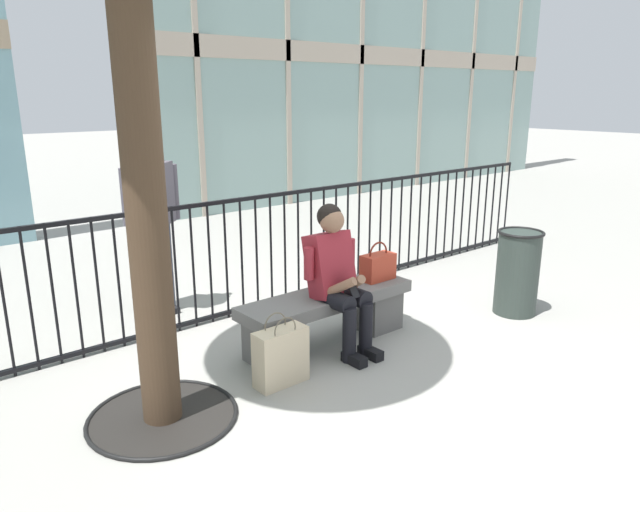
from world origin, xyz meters
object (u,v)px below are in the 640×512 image
handbag_on_bench (378,266)px  bystander_at_railing (152,211)px  trash_can (518,272)px  seated_person_with_phone (337,274)px  stone_bench (328,313)px  shopping_bag (281,356)px

handbag_on_bench → bystander_at_railing: (-1.37, 1.60, 0.43)m
handbag_on_bench → trash_can: bearing=-25.6°
handbag_on_bench → trash_can: 1.42m
seated_person_with_phone → bystander_at_railing: bearing=114.4°
seated_person_with_phone → stone_bench: bearing=85.2°
stone_bench → shopping_bag: bearing=-155.7°
shopping_bag → trash_can: trash_can is taller
seated_person_with_phone → trash_can: bearing=-14.8°
seated_person_with_phone → shopping_bag: bearing=-164.4°
handbag_on_bench → trash_can: size_ratio=0.43×
seated_person_with_phone → trash_can: seated_person_with_phone is taller
seated_person_with_phone → trash_can: 1.95m
trash_can → bystander_at_railing: bearing=140.1°
stone_bench → seated_person_with_phone: (-0.01, -0.13, 0.38)m
trash_can → seated_person_with_phone: bearing=165.2°
handbag_on_bench → shopping_bag: (-1.31, -0.32, -0.36)m
stone_bench → shopping_bag: (-0.73, -0.33, -0.05)m
bystander_at_railing → trash_can: bystander_at_railing is taller
stone_bench → shopping_bag: size_ratio=2.97×
handbag_on_bench → bystander_at_railing: size_ratio=0.20×
seated_person_with_phone → bystander_at_railing: bystander_at_railing is taller
stone_bench → trash_can: trash_can is taller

